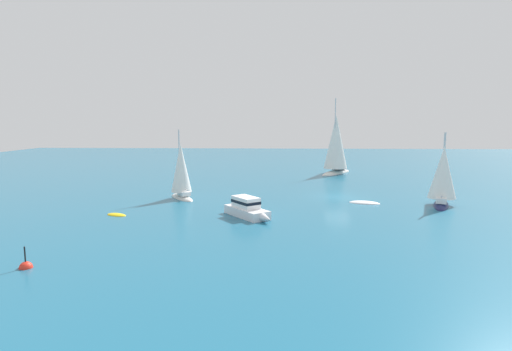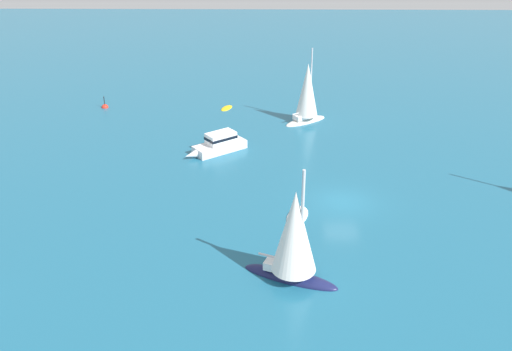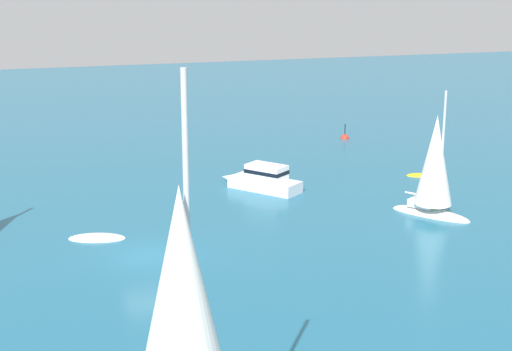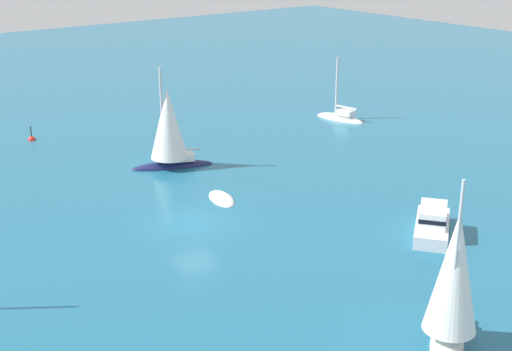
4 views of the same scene
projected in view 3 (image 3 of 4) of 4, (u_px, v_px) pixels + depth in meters
The scene contains 6 objects.
ground_plane at pixel (149, 256), 38.04m from camera, with size 160.00×160.00×0.00m, color #1E607F.
sailboat at pixel (434, 171), 43.74m from camera, with size 4.63×3.81×7.58m.
powerboat at pixel (263, 179), 49.41m from camera, with size 5.31×4.47×1.67m.
tender at pixel (421, 176), 52.94m from camera, with size 1.56×2.14×0.33m.
dinghy at pixel (97, 239), 40.55m from camera, with size 2.17×3.24×0.45m.
channel_buoy at pixel (345, 138), 64.70m from camera, with size 0.72×0.72×1.57m.
Camera 3 is at (-35.68, 5.92, 13.51)m, focal length 54.71 mm.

